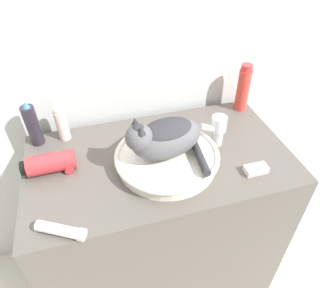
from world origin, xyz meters
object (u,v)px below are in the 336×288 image
at_px(cream_tube, 61,230).
at_px(soap_bar, 256,169).
at_px(cat, 164,137).
at_px(hairspray_can_black, 33,125).
at_px(shampoo_bottle_tall, 243,88).
at_px(faucet, 217,129).
at_px(deodorant_stick, 61,122).
at_px(hair_dryer, 51,163).

xyz_separation_m(cream_tube, soap_bar, (0.68, 0.07, -0.00)).
bearing_deg(cat, hairspray_can_black, -41.18).
xyz_separation_m(shampoo_bottle_tall, cream_tube, (-0.81, -0.47, -0.09)).
height_order(shampoo_bottle_tall, soap_bar, shampoo_bottle_tall).
distance_m(faucet, soap_bar, 0.21).
bearing_deg(soap_bar, deodorant_stick, 148.85).
distance_m(hairspray_can_black, soap_bar, 0.86).
bearing_deg(cat, hair_dryer, -22.97).
bearing_deg(hair_dryer, cat, 166.97).
bearing_deg(soap_bar, hairspray_can_black, 152.50).
height_order(hairspray_can_black, hair_dryer, hairspray_can_black).
bearing_deg(shampoo_bottle_tall, cat, -149.02).
bearing_deg(hairspray_can_black, cream_tube, -79.90).
bearing_deg(faucet, cream_tube, 9.59).
height_order(cat, deodorant_stick, cat).
distance_m(cat, cream_tube, 0.44).
height_order(hairspray_can_black, soap_bar, hairspray_can_black).
bearing_deg(soap_bar, hair_dryer, 162.97).
relative_size(cat, deodorant_stick, 1.82).
height_order(faucet, hair_dryer, faucet).
bearing_deg(deodorant_stick, cream_tube, -92.77).
height_order(deodorant_stick, hair_dryer, deodorant_stick).
relative_size(cream_tube, soap_bar, 1.79).
xyz_separation_m(cat, shampoo_bottle_tall, (0.44, 0.27, -0.02)).
bearing_deg(deodorant_stick, cat, -37.31).
relative_size(faucet, hairspray_can_black, 0.68).
distance_m(deodorant_stick, hair_dryer, 0.19).
distance_m(faucet, deodorant_stick, 0.61).
height_order(cat, hair_dryer, cat).
xyz_separation_m(deodorant_stick, hair_dryer, (-0.05, -0.18, -0.04)).
distance_m(shampoo_bottle_tall, cream_tube, 0.94).
relative_size(hairspray_can_black, shampoo_bottle_tall, 0.87).
bearing_deg(shampoo_bottle_tall, soap_bar, -109.02).
distance_m(shampoo_bottle_tall, hair_dryer, 0.86).
height_order(cream_tube, soap_bar, cream_tube).
distance_m(cream_tube, soap_bar, 0.68).
bearing_deg(cream_tube, cat, 28.31).
relative_size(cat, hair_dryer, 1.56).
xyz_separation_m(hairspray_can_black, deodorant_stick, (0.11, 0.00, -0.01)).
distance_m(cream_tube, hair_dryer, 0.29).
height_order(faucet, deodorant_stick, deodorant_stick).
bearing_deg(cream_tube, shampoo_bottle_tall, 29.78).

